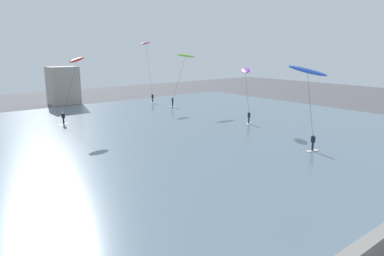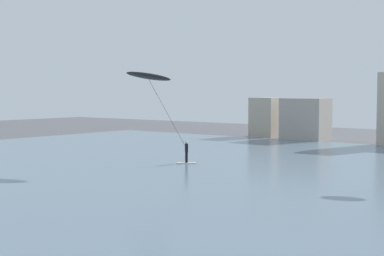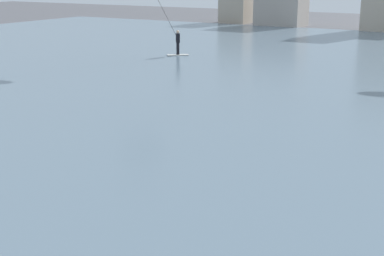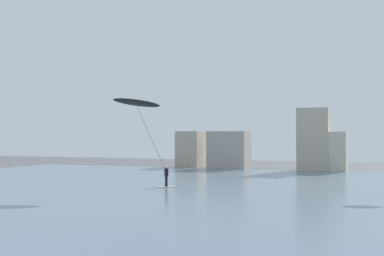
{
  "view_description": "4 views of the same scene",
  "coord_description": "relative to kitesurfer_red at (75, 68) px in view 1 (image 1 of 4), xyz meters",
  "views": [
    {
      "loc": [
        -11.87,
        -2.93,
        9.62
      ],
      "look_at": [
        1.27,
        13.39,
        4.89
      ],
      "focal_mm": 33.21,
      "sensor_mm": 36.0,
      "label": 1
    },
    {
      "loc": [
        12.2,
        1.34,
        5.34
      ],
      "look_at": [
        1.84,
        14.56,
        4.25
      ],
      "focal_mm": 52.31,
      "sensor_mm": 36.0,
      "label": 2
    },
    {
      "loc": [
        6.78,
        1.2,
        5.43
      ],
      "look_at": [
        1.08,
        10.81,
        2.37
      ],
      "focal_mm": 53.49,
      "sensor_mm": 36.0,
      "label": 3
    },
    {
      "loc": [
        2.91,
        -2.03,
        3.98
      ],
      "look_at": [
        -2.9,
        12.54,
        4.25
      ],
      "focal_mm": 47.12,
      "sensor_mm": 36.0,
      "label": 4
    }
  ],
  "objects": [
    {
      "name": "kitesurfer_pink",
      "position": [
        17.3,
        11.28,
        1.75
      ],
      "size": [
        2.6,
        3.4,
        10.74
      ],
      "color": "silver",
      "rests_on": "water_bay"
    },
    {
      "name": "kitesurfer_red",
      "position": [
        0.0,
        0.0,
        0.0
      ],
      "size": [
        3.9,
        2.83,
        8.62
      ],
      "color": "silver",
      "rests_on": "water_bay"
    },
    {
      "name": "kitesurfer_purple",
      "position": [
        17.69,
        -12.02,
        -1.02
      ],
      "size": [
        2.76,
        3.56,
        7.22
      ],
      "color": "silver",
      "rests_on": "water_bay"
    },
    {
      "name": "kitesurfer_blue",
      "position": [
        10.88,
        -25.57,
        -0.11
      ],
      "size": [
        4.22,
        3.21,
        8.25
      ],
      "color": "silver",
      "rests_on": "water_bay"
    },
    {
      "name": "water_bay",
      "position": [
        -4.64,
        -10.39,
        -7.19
      ],
      "size": [
        84.0,
        52.0,
        0.1
      ],
      "primitive_type": "cube",
      "color": "slate",
      "rests_on": "ground"
    },
    {
      "name": "kitesurfer_lime",
      "position": [
        19.41,
        3.13,
        0.44
      ],
      "size": [
        4.66,
        2.09,
        8.79
      ],
      "color": "silver",
      "rests_on": "water_bay"
    }
  ]
}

